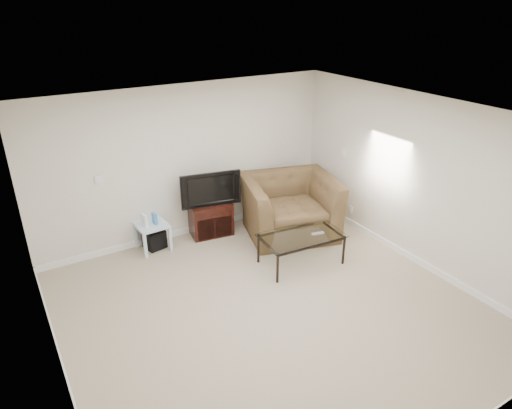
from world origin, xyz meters
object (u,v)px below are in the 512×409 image
side_table (153,236)px  coffee_table (301,249)px  recliner (290,197)px  tv_stand (210,218)px  television (209,187)px  subwoofer (154,239)px

side_table → coffee_table: size_ratio=0.38×
side_table → recliner: size_ratio=0.31×
tv_stand → recliner: size_ratio=0.46×
recliner → coffee_table: 1.08m
television → coffee_table: (0.74, -1.53, -0.62)m
tv_stand → recliner: recliner is taller
tv_stand → recliner: 1.39m
television → coffee_table: size_ratio=0.76×
coffee_table → subwoofer: bearing=137.5°
subwoofer → recliner: 2.31m
subwoofer → recliner: (2.15, -0.68, 0.49)m
tv_stand → coffee_table: tv_stand is taller
television → side_table: television is taller
tv_stand → television: size_ratio=0.74×
side_table → recliner: 2.31m
side_table → subwoofer: size_ratio=1.56×
tv_stand → subwoofer: bearing=-173.3°
tv_stand → television: 0.57m
side_table → subwoofer: bearing=36.3°
television → coffee_table: bearing=-52.7°
television → subwoofer: size_ratio=3.14×
tv_stand → side_table: tv_stand is taller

